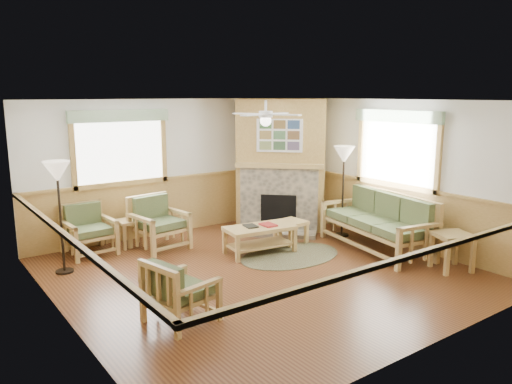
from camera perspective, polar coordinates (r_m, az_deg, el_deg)
floor at (r=8.05m, az=0.63°, el=-9.21°), size 6.00×6.00×0.01m
ceiling at (r=7.55m, az=0.67°, el=10.42°), size 6.00×6.00×0.01m
wall_back at (r=10.22m, az=-9.44°, el=2.88°), size 6.00×0.02×2.70m
wall_front at (r=5.63m, az=19.21°, el=-4.40°), size 6.00×0.02×2.70m
wall_left at (r=6.41m, az=-21.46°, el=-2.70°), size 0.02×6.00×2.70m
wall_right at (r=9.75m, az=14.97°, el=2.25°), size 0.02×6.00×2.70m
wainscot at (r=7.88m, az=0.64°, el=-5.42°), size 6.00×6.00×1.10m
fireplace at (r=10.52m, az=2.96°, el=3.25°), size 3.11×3.11×2.70m
window_back at (r=9.64m, az=-15.48°, el=9.18°), size 1.90×0.16×1.50m
window_right at (r=9.49m, az=16.12°, el=9.12°), size 0.16×1.90×1.50m
ceiling_fan at (r=7.97m, az=1.12°, el=10.17°), size 1.59×1.59×0.36m
sofa at (r=9.31m, az=13.57°, el=-3.35°), size 2.36×1.29×1.03m
armchair_back_left at (r=9.30m, az=-18.56°, el=-4.12°), size 0.83×0.83×0.88m
armchair_back_right at (r=9.28m, az=-10.98°, el=-3.51°), size 0.97×0.97×0.96m
armchair_left at (r=6.36m, az=-8.59°, el=-11.04°), size 0.87×0.87×0.82m
coffee_table at (r=8.92m, az=0.43°, el=-5.46°), size 1.30×0.77×0.49m
end_table_chairs at (r=9.59m, az=-14.09°, el=-4.56°), size 0.47×0.45×0.51m
end_table_sofa at (r=8.66m, az=21.46°, el=-6.36°), size 0.71×0.69×0.61m
footstool at (r=9.52m, az=4.01°, el=-4.58°), size 0.54×0.54×0.44m
braided_rug at (r=8.85m, az=3.96°, el=-7.26°), size 2.40×2.40×0.01m
floor_lamp_left at (r=8.37m, az=-21.44°, el=-2.73°), size 0.50×0.50×1.80m
floor_lamp_right at (r=9.98m, az=9.91°, el=0.07°), size 0.47×0.47×1.81m
book_red at (r=8.90m, az=1.41°, el=-3.67°), size 0.23×0.31×0.03m
book_dark at (r=8.82m, az=-0.62°, el=-3.83°), size 0.24×0.30×0.02m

